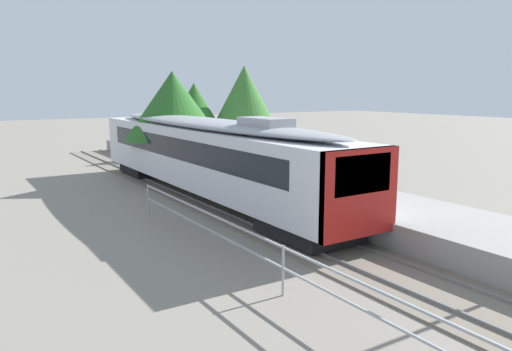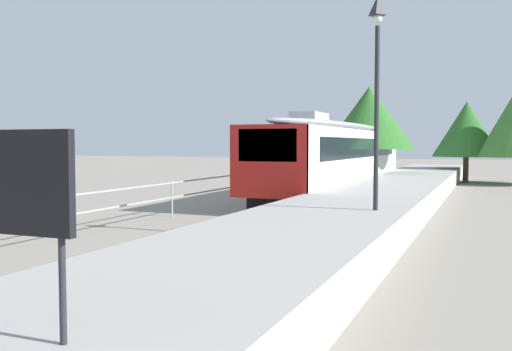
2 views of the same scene
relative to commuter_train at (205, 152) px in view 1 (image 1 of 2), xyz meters
name	(u,v)px [view 1 (image 1 of 2)]	position (x,y,z in m)	size (l,w,h in m)	color
ground_plane	(270,279)	(-3.00, -9.53, -2.15)	(160.00, 160.00, 0.00)	gray
track_rails	(354,257)	(0.00, -9.53, -2.11)	(3.20, 60.00, 0.14)	slate
commuter_train	(205,152)	(0.00, 0.00, 0.00)	(2.82, 19.74, 3.74)	silver
station_platform	(428,227)	(3.25, -9.53, -1.70)	(3.90, 60.00, 0.90)	#999691
tree_behind_carpark	(244,100)	(8.90, 11.26, 2.04)	(5.27, 5.27, 6.65)	brown
tree_behind_station_far	(194,109)	(5.60, 12.81, 1.40)	(4.42, 4.42, 5.40)	brown
tree_distant_left	(173,106)	(0.61, 4.94, 1.91)	(5.18, 5.18, 5.87)	brown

